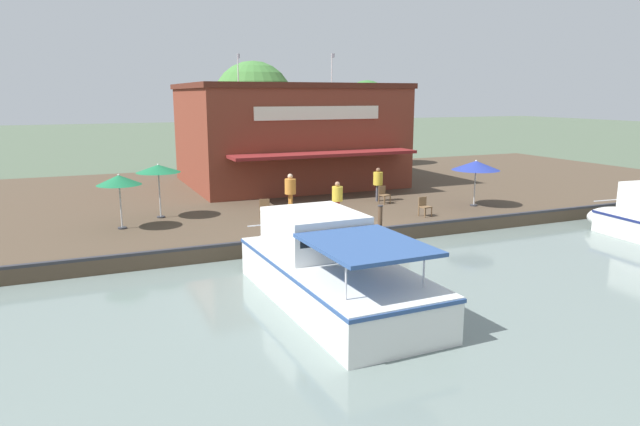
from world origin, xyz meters
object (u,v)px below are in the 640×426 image
at_px(cafe_chair_back_row_seat, 424,206).
at_px(waterfront_restaurant, 287,134).
at_px(person_at_quay_edge, 378,180).
at_px(patio_umbrella_mid_patio_right, 476,165).
at_px(patio_umbrella_by_entrance, 158,169).
at_px(patio_umbrella_near_quay_edge, 119,180).
at_px(motorboat_nearest_quay, 321,265).
at_px(tree_upstream_bank, 366,106).
at_px(cafe_chair_beside_entrance, 384,194).
at_px(mooring_post, 380,216).
at_px(person_near_entrance, 290,188).
at_px(person_mid_patio, 337,196).
at_px(tree_behind_restaurant, 252,104).
at_px(cafe_chair_mid_patio, 265,208).

bearing_deg(cafe_chair_back_row_seat, waterfront_restaurant, -169.55).
bearing_deg(person_at_quay_edge, waterfront_restaurant, -164.89).
xyz_separation_m(patio_umbrella_mid_patio_right, patio_umbrella_by_entrance, (-3.31, -14.44, 0.19)).
xyz_separation_m(patio_umbrella_near_quay_edge, motorboat_nearest_quay, (8.92, 4.90, -1.64)).
bearing_deg(cafe_chair_back_row_seat, person_at_quay_edge, -178.62).
relative_size(cafe_chair_back_row_seat, tree_upstream_bank, 0.13).
distance_m(cafe_chair_beside_entrance, mooring_post, 5.47).
distance_m(cafe_chair_beside_entrance, person_at_quay_edge, 0.92).
height_order(waterfront_restaurant, motorboat_nearest_quay, waterfront_restaurant).
xyz_separation_m(person_at_quay_edge, mooring_post, (5.37, -2.88, -0.59)).
distance_m(patio_umbrella_mid_patio_right, person_near_entrance, 9.07).
bearing_deg(motorboat_nearest_quay, cafe_chair_back_row_seat, 128.42).
bearing_deg(patio_umbrella_near_quay_edge, cafe_chair_beside_entrance, 92.74).
bearing_deg(motorboat_nearest_quay, tree_upstream_bank, 149.36).
bearing_deg(person_near_entrance, patio_umbrella_near_quay_edge, -87.85).
bearing_deg(mooring_post, patio_umbrella_near_quay_edge, -112.92).
bearing_deg(cafe_chair_back_row_seat, patio_umbrella_by_entrance, -111.83).
xyz_separation_m(person_at_quay_edge, motorboat_nearest_quay, (10.21, -7.63, -0.73)).
bearing_deg(patio_umbrella_by_entrance, cafe_chair_beside_entrance, 84.84).
bearing_deg(person_at_quay_edge, person_near_entrance, -78.83).
relative_size(waterfront_restaurant, cafe_chair_beside_entrance, 14.22).
xyz_separation_m(patio_umbrella_mid_patio_right, cafe_chair_beside_entrance, (-2.35, -3.72, -1.51)).
distance_m(patio_umbrella_near_quay_edge, person_mid_patio, 9.02).
distance_m(person_near_entrance, tree_upstream_bank, 19.14).
bearing_deg(tree_upstream_bank, tree_behind_restaurant, -68.33).
bearing_deg(cafe_chair_beside_entrance, patio_umbrella_mid_patio_right, 57.75).
bearing_deg(mooring_post, tree_upstream_bank, 153.70).
bearing_deg(person_at_quay_edge, patio_umbrella_mid_patio_right, 50.37).
relative_size(patio_umbrella_near_quay_edge, person_at_quay_edge, 1.31).
xyz_separation_m(person_near_entrance, mooring_post, (4.36, 2.25, -0.66)).
bearing_deg(tree_upstream_bank, person_near_entrance, -38.39).
height_order(cafe_chair_mid_patio, motorboat_nearest_quay, motorboat_nearest_quay).
bearing_deg(tree_behind_restaurant, cafe_chair_back_row_seat, 15.18).
height_order(person_near_entrance, motorboat_nearest_quay, motorboat_nearest_quay).
height_order(patio_umbrella_mid_patio_right, patio_umbrella_by_entrance, patio_umbrella_by_entrance).
bearing_deg(patio_umbrella_mid_patio_right, cafe_chair_back_row_seat, -73.74).
bearing_deg(waterfront_restaurant, person_at_quay_edge, 15.11).
bearing_deg(patio_umbrella_mid_patio_right, cafe_chair_mid_patio, -97.11).
xyz_separation_m(mooring_post, tree_behind_restaurant, (-15.07, -0.76, 4.27)).
relative_size(cafe_chair_back_row_seat, mooring_post, 0.90).
relative_size(patio_umbrella_near_quay_edge, person_mid_patio, 1.35).
xyz_separation_m(person_mid_patio, tree_upstream_bank, (-16.87, 10.31, 3.44)).
xyz_separation_m(tree_upstream_bank, tree_behind_restaurant, (4.06, -10.22, 0.29)).
bearing_deg(cafe_chair_beside_entrance, motorboat_nearest_quay, -38.54).
distance_m(patio_umbrella_by_entrance, cafe_chair_mid_patio, 4.93).
relative_size(cafe_chair_beside_entrance, person_mid_patio, 0.51).
xyz_separation_m(mooring_post, tree_upstream_bank, (-19.13, 9.45, 3.99)).
xyz_separation_m(patio_umbrella_near_quay_edge, person_at_quay_edge, (-1.29, 12.53, -0.91)).
distance_m(waterfront_restaurant, person_at_quay_edge, 8.15).
bearing_deg(tree_behind_restaurant, person_at_quay_edge, 20.57).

